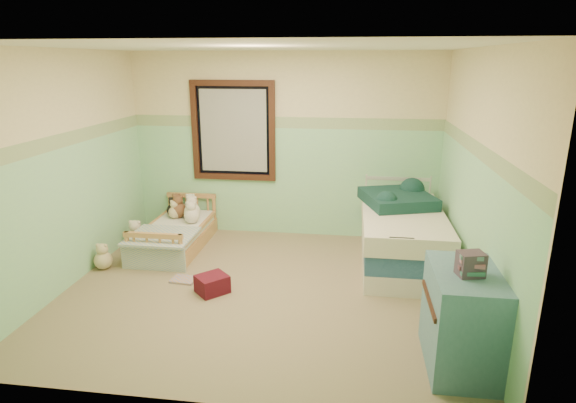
# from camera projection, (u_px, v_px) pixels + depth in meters

# --- Properties ---
(floor) EXTENTS (4.20, 3.60, 0.02)m
(floor) POSITION_uv_depth(u_px,v_px,m) (261.00, 290.00, 5.15)
(floor) COLOR brown
(floor) RESTS_ON ground
(ceiling) EXTENTS (4.20, 3.60, 0.02)m
(ceiling) POSITION_uv_depth(u_px,v_px,m) (257.00, 45.00, 4.43)
(ceiling) COLOR white
(ceiling) RESTS_ON wall_back
(wall_back) EXTENTS (4.20, 0.04, 2.50)m
(wall_back) POSITION_uv_depth(u_px,v_px,m) (284.00, 146.00, 6.50)
(wall_back) COLOR beige
(wall_back) RESTS_ON floor
(wall_front) EXTENTS (4.20, 0.04, 2.50)m
(wall_front) POSITION_uv_depth(u_px,v_px,m) (205.00, 242.00, 3.08)
(wall_front) COLOR beige
(wall_front) RESTS_ON floor
(wall_left) EXTENTS (0.04, 3.60, 2.50)m
(wall_left) POSITION_uv_depth(u_px,v_px,m) (65.00, 171.00, 5.06)
(wall_left) COLOR beige
(wall_left) RESTS_ON floor
(wall_right) EXTENTS (0.04, 3.60, 2.50)m
(wall_right) POSITION_uv_depth(u_px,v_px,m) (476.00, 184.00, 4.52)
(wall_right) COLOR beige
(wall_right) RESTS_ON floor
(wainscot_mint) EXTENTS (4.20, 0.01, 1.50)m
(wainscot_mint) POSITION_uv_depth(u_px,v_px,m) (284.00, 182.00, 6.63)
(wainscot_mint) COLOR #8DCFA0
(wainscot_mint) RESTS_ON floor
(border_strip) EXTENTS (4.20, 0.01, 0.15)m
(border_strip) POSITION_uv_depth(u_px,v_px,m) (284.00, 123.00, 6.39)
(border_strip) COLOR #49714B
(border_strip) RESTS_ON wall_back
(window_frame) EXTENTS (1.16, 0.06, 1.36)m
(window_frame) POSITION_uv_depth(u_px,v_px,m) (233.00, 131.00, 6.49)
(window_frame) COLOR black
(window_frame) RESTS_ON wall_back
(window_blinds) EXTENTS (0.92, 0.01, 1.12)m
(window_blinds) POSITION_uv_depth(u_px,v_px,m) (233.00, 131.00, 6.50)
(window_blinds) COLOR beige
(window_blinds) RESTS_ON window_frame
(toddler_bed_frame) EXTENTS (0.72, 1.44, 0.18)m
(toddler_bed_frame) POSITION_uv_depth(u_px,v_px,m) (176.00, 241.00, 6.29)
(toddler_bed_frame) COLOR #C17F41
(toddler_bed_frame) RESTS_ON floor
(toddler_mattress) EXTENTS (0.66, 1.38, 0.12)m
(toddler_mattress) POSITION_uv_depth(u_px,v_px,m) (175.00, 230.00, 6.24)
(toddler_mattress) COLOR white
(toddler_mattress) RESTS_ON toddler_bed_frame
(patchwork_quilt) EXTENTS (0.78, 0.72, 0.03)m
(patchwork_quilt) POSITION_uv_depth(u_px,v_px,m) (162.00, 236.00, 5.80)
(patchwork_quilt) COLOR #7A99BE
(patchwork_quilt) RESTS_ON toddler_mattress
(plush_bed_brown) EXTENTS (0.20, 0.20, 0.20)m
(plush_bed_brown) POSITION_uv_depth(u_px,v_px,m) (177.00, 207.00, 6.69)
(plush_bed_brown) COLOR brown
(plush_bed_brown) RESTS_ON toddler_mattress
(plush_bed_white) EXTENTS (0.20, 0.20, 0.20)m
(plush_bed_white) POSITION_uv_depth(u_px,v_px,m) (191.00, 207.00, 6.67)
(plush_bed_white) COLOR silver
(plush_bed_white) RESTS_ON toddler_mattress
(plush_bed_tan) EXTENTS (0.17, 0.17, 0.17)m
(plush_bed_tan) POSITION_uv_depth(u_px,v_px,m) (175.00, 212.00, 6.48)
(plush_bed_tan) COLOR beige
(plush_bed_tan) RESTS_ON toddler_mattress
(plush_bed_dark) EXTENTS (0.17, 0.17, 0.17)m
(plush_bed_dark) POSITION_uv_depth(u_px,v_px,m) (191.00, 213.00, 6.45)
(plush_bed_dark) COLOR black
(plush_bed_dark) RESTS_ON toddler_mattress
(plush_floor_cream) EXTENTS (0.24, 0.24, 0.24)m
(plush_floor_cream) POSITION_uv_depth(u_px,v_px,m) (136.00, 238.00, 6.31)
(plush_floor_cream) COLOR #F0E0CB
(plush_floor_cream) RESTS_ON floor
(plush_floor_tan) EXTENTS (0.21, 0.21, 0.21)m
(plush_floor_tan) POSITION_uv_depth(u_px,v_px,m) (103.00, 260.00, 5.63)
(plush_floor_tan) COLOR beige
(plush_floor_tan) RESTS_ON floor
(twin_bed_frame) EXTENTS (0.91, 1.82, 0.22)m
(twin_bed_frame) POSITION_uv_depth(u_px,v_px,m) (400.00, 255.00, 5.79)
(twin_bed_frame) COLOR silver
(twin_bed_frame) RESTS_ON floor
(twin_boxspring) EXTENTS (0.91, 1.82, 0.22)m
(twin_boxspring) POSITION_uv_depth(u_px,v_px,m) (402.00, 238.00, 5.72)
(twin_boxspring) COLOR navy
(twin_boxspring) RESTS_ON twin_bed_frame
(twin_mattress) EXTENTS (0.94, 1.85, 0.22)m
(twin_mattress) POSITION_uv_depth(u_px,v_px,m) (403.00, 220.00, 5.66)
(twin_mattress) COLOR #EEE5C6
(twin_mattress) RESTS_ON twin_boxspring
(teal_blanket) EXTENTS (0.98, 1.01, 0.14)m
(teal_blanket) POSITION_uv_depth(u_px,v_px,m) (397.00, 199.00, 5.90)
(teal_blanket) COLOR #19403D
(teal_blanket) RESTS_ON twin_mattress
(dresser) EXTENTS (0.51, 0.82, 0.82)m
(dresser) POSITION_uv_depth(u_px,v_px,m) (462.00, 319.00, 3.77)
(dresser) COLOR #467385
(dresser) RESTS_ON floor
(book_stack) EXTENTS (0.22, 0.19, 0.19)m
(book_stack) POSITION_uv_depth(u_px,v_px,m) (471.00, 264.00, 3.56)
(book_stack) COLOR #562F32
(book_stack) RESTS_ON dresser
(red_pillow) EXTENTS (0.41, 0.41, 0.19)m
(red_pillow) POSITION_uv_depth(u_px,v_px,m) (212.00, 284.00, 5.06)
(red_pillow) COLOR maroon
(red_pillow) RESTS_ON floor
(floor_book) EXTENTS (0.29, 0.24, 0.03)m
(floor_book) POSITION_uv_depth(u_px,v_px,m) (184.00, 280.00, 5.35)
(floor_book) COLOR orange
(floor_book) RESTS_ON floor
(extra_plush_0) EXTENTS (0.19, 0.19, 0.19)m
(extra_plush_0) POSITION_uv_depth(u_px,v_px,m) (174.00, 210.00, 6.55)
(extra_plush_0) COLOR black
(extra_plush_0) RESTS_ON toddler_mattress
(extra_plush_1) EXTENTS (0.22, 0.22, 0.22)m
(extra_plush_1) POSITION_uv_depth(u_px,v_px,m) (192.00, 211.00, 6.46)
(extra_plush_1) COLOR #F0E0CB
(extra_plush_1) RESTS_ON toddler_mattress
(extra_plush_2) EXTENTS (0.18, 0.18, 0.18)m
(extra_plush_2) POSITION_uv_depth(u_px,v_px,m) (190.00, 214.00, 6.42)
(extra_plush_2) COLOR silver
(extra_plush_2) RESTS_ON toddler_mattress
(extra_plush_3) EXTENTS (0.21, 0.21, 0.21)m
(extra_plush_3) POSITION_uv_depth(u_px,v_px,m) (178.00, 210.00, 6.51)
(extra_plush_3) COLOR brown
(extra_plush_3) RESTS_ON toddler_mattress
(extra_plush_4) EXTENTS (0.20, 0.20, 0.20)m
(extra_plush_4) POSITION_uv_depth(u_px,v_px,m) (192.00, 216.00, 6.29)
(extra_plush_4) COLOR #F0E0CB
(extra_plush_4) RESTS_ON toddler_mattress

